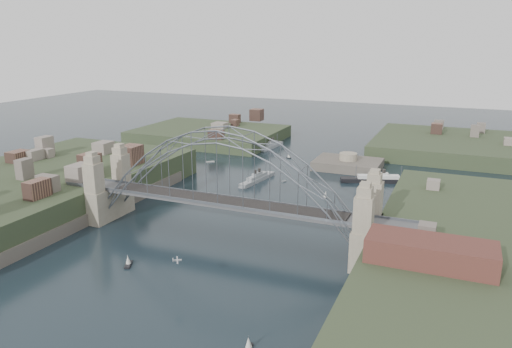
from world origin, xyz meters
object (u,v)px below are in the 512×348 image
Objects in this scene: bridge at (224,184)px; ocean_liner at (378,179)px; wharf_shed at (430,252)px; naval_cruiser_near at (257,179)px; naval_cruiser_far at (272,146)px; fort_island at (348,169)px.

ocean_liner is at bearing 66.95° from bridge.
bridge is at bearing 162.35° from wharf_shed.
naval_cruiser_far is (-13.47, 46.78, 0.04)m from naval_cruiser_near.
fort_island is at bearing 134.19° from ocean_liner.
bridge is 5.01× the size of naval_cruiser_far.
bridge is 72.14m from fort_island.
naval_cruiser_near is (-22.41, -26.57, 1.17)m from fort_island.
bridge is at bearing -113.05° from ocean_liner.
wharf_shed reaches higher than fort_island.
naval_cruiser_near is (-10.41, 43.43, -11.50)m from bridge.
naval_cruiser_far reaches higher than naval_cruiser_near.
naval_cruiser_near is at bearing -158.29° from ocean_liner.
fort_island reaches higher than naval_cruiser_far.
wharf_shed reaches higher than ocean_liner.
naval_cruiser_far is at bearing 145.68° from ocean_liner.
fort_island is 1.31× the size of naval_cruiser_far.
ocean_liner is (34.77, 13.85, 0.05)m from naval_cruiser_near.
naval_cruiser_near is 1.07× the size of naval_cruiser_far.
fort_island is (12.00, 70.00, -12.66)m from bridge.
naval_cruiser_far is (-35.88, 20.21, 1.21)m from fort_island.
naval_cruiser_near is at bearing 103.48° from bridge.
wharf_shed is 124.70m from naval_cruiser_far.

